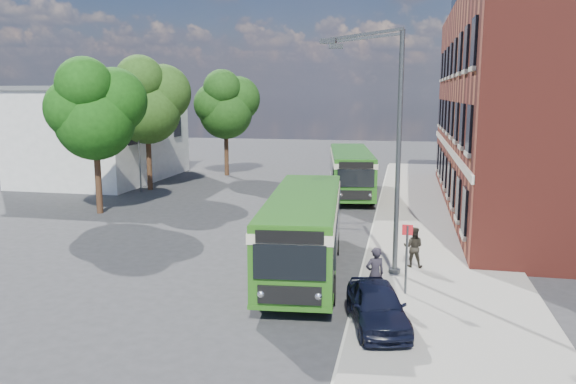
% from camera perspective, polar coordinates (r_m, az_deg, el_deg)
% --- Properties ---
extents(ground, '(120.00, 120.00, 0.00)m').
position_cam_1_polar(ground, '(24.24, -1.61, -6.29)').
color(ground, '#2B2B2E').
rests_on(ground, ground).
extents(pavement, '(6.00, 48.00, 0.15)m').
position_cam_1_polar(pavement, '(31.40, 14.42, -2.69)').
color(pavement, gray).
rests_on(pavement, ground).
extents(kerb_line, '(0.12, 48.00, 0.01)m').
position_cam_1_polar(kerb_line, '(31.41, 8.85, -2.62)').
color(kerb_line, beige).
rests_on(kerb_line, ground).
extents(brick_office, '(12.10, 26.00, 14.20)m').
position_cam_1_polar(brick_office, '(35.68, 26.07, 9.27)').
color(brick_office, maroon).
rests_on(brick_office, ground).
extents(white_building, '(9.40, 13.40, 7.30)m').
position_cam_1_polar(white_building, '(47.00, -18.21, 5.66)').
color(white_building, beige).
rests_on(white_building, ground).
extents(flagpole, '(0.95, 0.10, 9.00)m').
position_cam_1_polar(flagpole, '(39.90, -14.94, 6.99)').
color(flagpole, '#3D4143').
rests_on(flagpole, ground).
extents(street_lamp, '(2.96, 2.38, 9.00)m').
position_cam_1_polar(street_lamp, '(20.73, 10.17, 4.29)').
color(street_lamp, '#3D4143').
rests_on(street_lamp, ground).
extents(bus_stop_sign, '(0.35, 0.08, 2.52)m').
position_cam_1_polar(bus_stop_sign, '(19.17, 11.96, -6.23)').
color(bus_stop_sign, '#3D4143').
rests_on(bus_stop_sign, ground).
extents(bus_front, '(3.56, 10.74, 3.02)m').
position_cam_1_polar(bus_front, '(21.46, 1.63, -3.38)').
color(bus_front, '#275E16').
rests_on(bus_front, ground).
extents(bus_rear, '(4.14, 11.09, 3.02)m').
position_cam_1_polar(bus_rear, '(38.10, 6.39, 2.44)').
color(bus_rear, '#215B17').
rests_on(bus_rear, ground).
extents(parked_car, '(2.31, 3.91, 1.25)m').
position_cam_1_polar(parked_car, '(16.68, 9.06, -11.29)').
color(parked_car, black).
rests_on(parked_car, pavement).
extents(pedestrian_a, '(0.78, 0.69, 1.80)m').
position_cam_1_polar(pedestrian_a, '(18.46, 8.82, -8.26)').
color(pedestrian_a, black).
rests_on(pedestrian_a, pavement).
extents(pedestrian_b, '(0.81, 0.66, 1.58)m').
position_cam_1_polar(pedestrian_b, '(22.32, 12.62, -5.47)').
color(pedestrian_b, black).
rests_on(pedestrian_b, pavement).
extents(tree_left, '(5.20, 4.94, 8.77)m').
position_cam_1_polar(tree_left, '(33.33, -19.05, 8.00)').
color(tree_left, '#3A2515').
rests_on(tree_left, ground).
extents(tree_mid, '(5.55, 5.28, 9.38)m').
position_cam_1_polar(tree_mid, '(40.72, -14.12, 9.08)').
color(tree_mid, '#3A2515').
rests_on(tree_mid, ground).
extents(tree_right, '(5.17, 4.91, 8.73)m').
position_cam_1_polar(tree_right, '(47.01, -6.31, 8.86)').
color(tree_right, '#3A2515').
rests_on(tree_right, ground).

